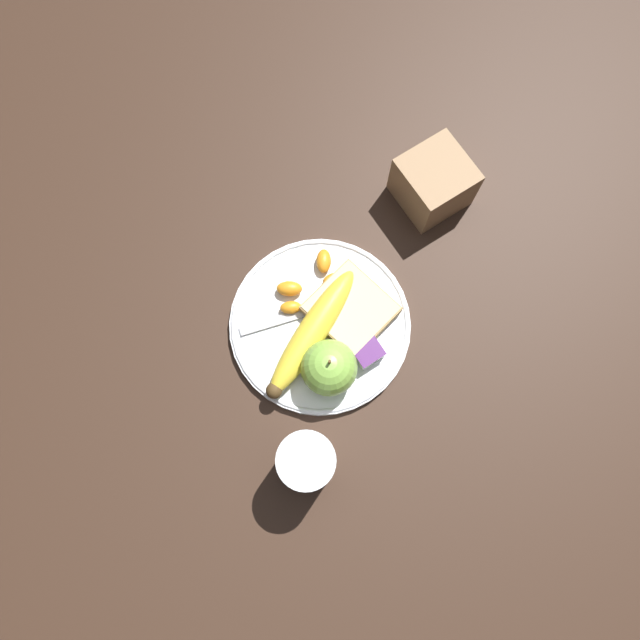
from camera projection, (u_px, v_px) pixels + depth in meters
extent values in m
plane|color=#332116|center=(320.00, 326.00, 0.84)|extent=(3.00, 3.00, 0.00)
cylinder|color=silver|center=(320.00, 325.00, 0.84)|extent=(0.24, 0.24, 0.01)
torus|color=silver|center=(320.00, 324.00, 0.83)|extent=(0.24, 0.24, 0.01)
cylinder|color=silver|center=(307.00, 462.00, 0.75)|extent=(0.07, 0.07, 0.10)
cylinder|color=yellow|center=(307.00, 462.00, 0.76)|extent=(0.06, 0.06, 0.08)
sphere|color=#84BC47|center=(329.00, 368.00, 0.78)|extent=(0.07, 0.07, 0.07)
cylinder|color=brown|center=(330.00, 362.00, 0.74)|extent=(0.00, 0.00, 0.01)
ellipsoid|color=yellow|center=(313.00, 331.00, 0.81)|extent=(0.12, 0.19, 0.04)
sphere|color=#473319|center=(274.00, 391.00, 0.79)|extent=(0.02, 0.02, 0.02)
cube|color=#AB8751|center=(351.00, 309.00, 0.83)|extent=(0.12, 0.11, 0.02)
cube|color=beige|center=(351.00, 309.00, 0.83)|extent=(0.11, 0.11, 0.02)
cube|color=#B2B2B7|center=(282.00, 319.00, 0.83)|extent=(0.04, 0.12, 0.00)
cube|color=#B2B2B7|center=(341.00, 302.00, 0.84)|extent=(0.04, 0.06, 0.00)
cube|color=silver|center=(365.00, 349.00, 0.81)|extent=(0.04, 0.03, 0.02)
cube|color=#4C1E60|center=(366.00, 347.00, 0.80)|extent=(0.04, 0.04, 0.00)
ellipsoid|color=orange|center=(291.00, 307.00, 0.83)|extent=(0.03, 0.03, 0.02)
ellipsoid|color=orange|center=(340.00, 291.00, 0.84)|extent=(0.03, 0.03, 0.02)
ellipsoid|color=orange|center=(340.00, 299.00, 0.83)|extent=(0.02, 0.03, 0.01)
ellipsoid|color=orange|center=(289.00, 289.00, 0.84)|extent=(0.04, 0.04, 0.02)
ellipsoid|color=orange|center=(320.00, 322.00, 0.83)|extent=(0.02, 0.03, 0.02)
ellipsoid|color=orange|center=(334.00, 280.00, 0.84)|extent=(0.03, 0.04, 0.02)
ellipsoid|color=orange|center=(324.00, 261.00, 0.85)|extent=(0.04, 0.04, 0.02)
cube|color=#93704C|center=(433.00, 183.00, 0.86)|extent=(0.09, 0.09, 0.08)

